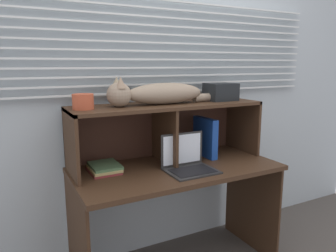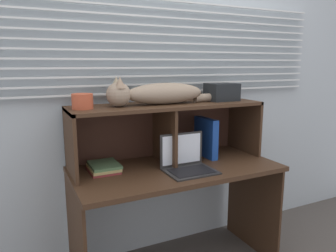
# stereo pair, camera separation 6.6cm
# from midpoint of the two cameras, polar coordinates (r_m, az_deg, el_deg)

# --- Properties ---
(back_panel_with_blinds) EXTENTS (4.40, 0.08, 2.50)m
(back_panel_with_blinds) POSITION_cam_midpoint_polar(r_m,az_deg,el_deg) (2.34, -3.55, 7.29)
(back_panel_with_blinds) COLOR #AAB7BE
(back_panel_with_blinds) RESTS_ON ground
(desk) EXTENTS (1.34, 0.65, 0.74)m
(desk) POSITION_cam_midpoint_polar(r_m,az_deg,el_deg) (2.16, 0.64, -11.06)
(desk) COLOR #3D2718
(desk) RESTS_ON ground
(hutch_shelf_unit) EXTENTS (1.31, 0.38, 0.40)m
(hutch_shelf_unit) POSITION_cam_midpoint_polar(r_m,az_deg,el_deg) (2.18, -1.34, 1.05)
(hutch_shelf_unit) COLOR #3D2718
(hutch_shelf_unit) RESTS_ON desk
(cat) EXTENTS (0.92, 0.16, 0.19)m
(cat) POSITION_cam_midpoint_polar(r_m,az_deg,el_deg) (2.09, -2.73, 5.80)
(cat) COLOR gray
(cat) RESTS_ON hutch_shelf_unit
(laptop) EXTENTS (0.31, 0.25, 0.23)m
(laptop) POSITION_cam_midpoint_polar(r_m,az_deg,el_deg) (2.04, 2.66, -6.58)
(laptop) COLOR #272727
(laptop) RESTS_ON desk
(binder_upright) EXTENTS (0.05, 0.25, 0.28)m
(binder_upright) POSITION_cam_midpoint_polar(r_m,az_deg,el_deg) (2.33, 5.82, -1.99)
(binder_upright) COLOR #18419A
(binder_upright) RESTS_ON desk
(book_stack) EXTENTS (0.18, 0.23, 0.05)m
(book_stack) POSITION_cam_midpoint_polar(r_m,az_deg,el_deg) (2.06, -12.20, -7.34)
(book_stack) COLOR maroon
(book_stack) RESTS_ON desk
(small_basket) EXTENTS (0.12, 0.12, 0.09)m
(small_basket) POSITION_cam_midpoint_polar(r_m,az_deg,el_deg) (1.94, -15.86, 4.20)
(small_basket) COLOR #B74D30
(small_basket) RESTS_ON hutch_shelf_unit
(storage_box) EXTENTS (0.21, 0.17, 0.12)m
(storage_box) POSITION_cam_midpoint_polar(r_m,az_deg,el_deg) (2.35, 8.56, 6.03)
(storage_box) COLOR black
(storage_box) RESTS_ON hutch_shelf_unit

